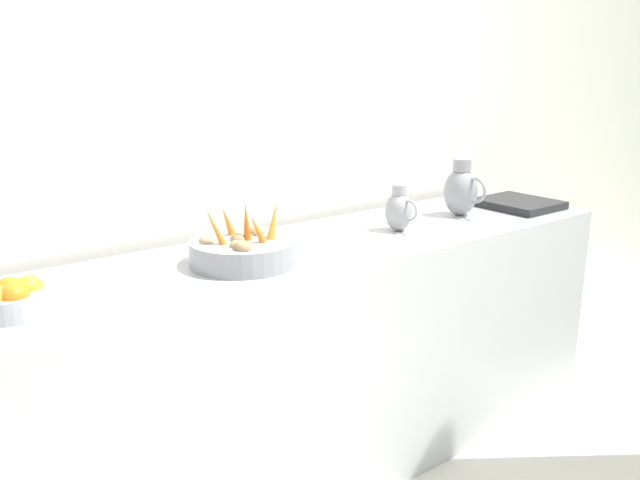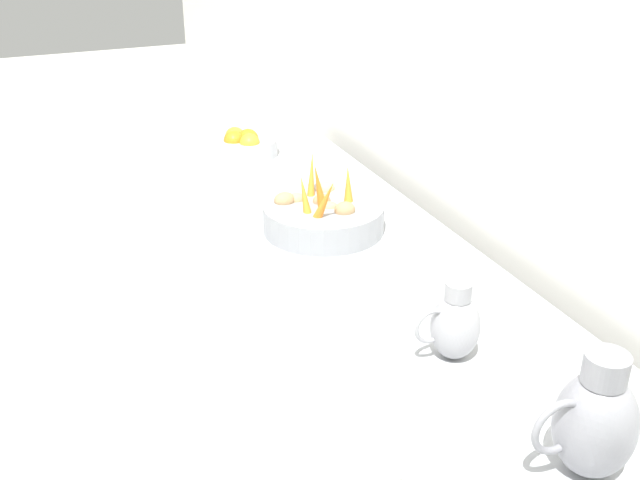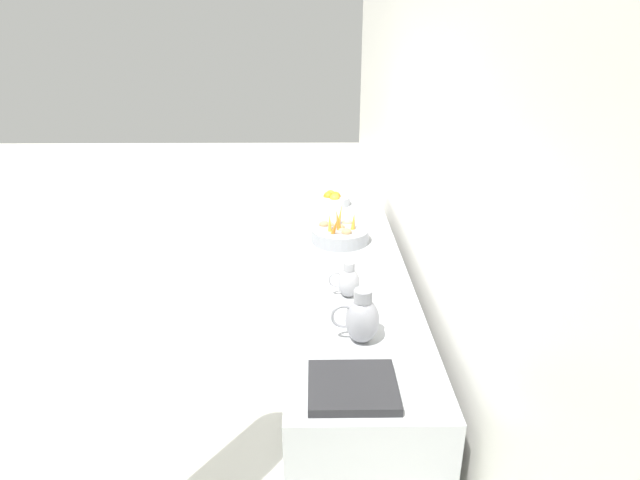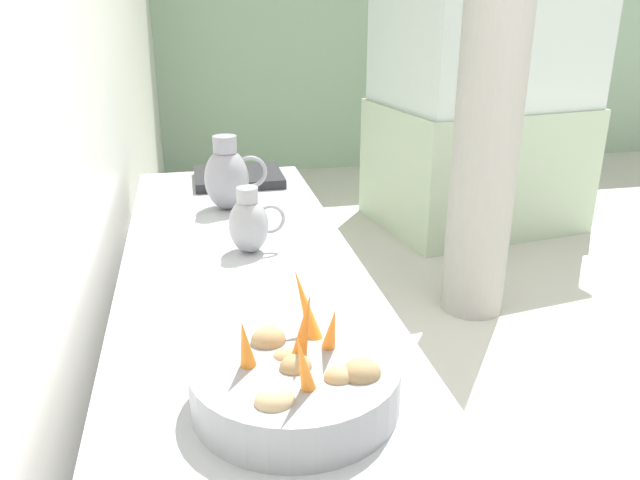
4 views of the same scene
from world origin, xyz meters
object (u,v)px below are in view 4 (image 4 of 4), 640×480
object	(u,v)px
vegetable_colander	(296,380)
support_column	(498,25)
metal_pitcher_tall	(227,177)
metal_pitcher_short	(249,223)
glass_block_booth	(482,76)

from	to	relation	value
vegetable_colander	support_column	world-z (taller)	support_column
support_column	metal_pitcher_tall	bearing A→B (deg)	-148.71
support_column	metal_pitcher_short	bearing A→B (deg)	-136.98
vegetable_colander	glass_block_booth	world-z (taller)	glass_block_booth
vegetable_colander	metal_pitcher_tall	distance (m)	1.15
metal_pitcher_tall	glass_block_booth	bearing A→B (deg)	48.09
vegetable_colander	metal_pitcher_short	bearing A→B (deg)	90.47
vegetable_colander	metal_pitcher_tall	world-z (taller)	metal_pitcher_tall
metal_pitcher_tall	glass_block_booth	size ratio (longest dim) A/B	0.11
glass_block_booth	support_column	distance (m)	1.55
metal_pitcher_short	glass_block_booth	xyz separation A→B (m)	(1.94, 2.61, 0.08)
metal_pitcher_short	glass_block_booth	distance (m)	3.25
support_column	glass_block_booth	bearing A→B (deg)	65.94
vegetable_colander	metal_pitcher_short	xyz separation A→B (m)	(-0.01, 0.74, 0.04)
glass_block_booth	support_column	bearing A→B (deg)	-114.06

